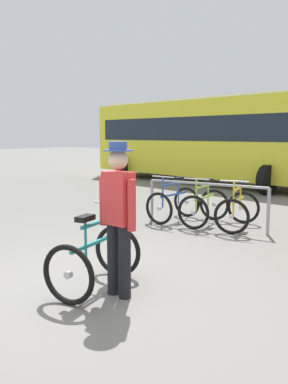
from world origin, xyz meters
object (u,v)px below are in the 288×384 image
Objects in this scene: racked_bike_lime at (204,206)px; bus_distant at (208,136)px; featured_bicycle at (101,246)px; person_with_featured_bike at (118,213)px; racked_bike_blue at (173,203)px; racked_bike_yellow at (238,210)px.

bus_distant is at bearing 115.07° from racked_bike_lime.
featured_bicycle is (0.46, -3.75, 0.12)m from racked_bike_lime.
bus_distant reaches higher than person_with_featured_bike.
featured_bicycle reaches higher than racked_bike_lime.
person_with_featured_bike is at bearing -69.45° from bus_distant.
bus_distant is (-2.44, 6.74, 1.37)m from racked_bike_blue.
racked_bike_yellow is 7.85m from bus_distant.
racked_bike_yellow is at bearing 1.67° from racked_bike_lime.
racked_bike_yellow is 0.69× the size of person_with_featured_bike.
racked_bike_lime is 0.64× the size of person_with_featured_bike.
racked_bike_blue is 7.30m from bus_distant.
person_with_featured_bike is (0.83, -3.88, 0.58)m from racked_bike_lime.
featured_bicycle is 0.12× the size of bus_distant.
bus_distant is at bearing 109.93° from racked_bike_blue.
person_with_featured_bike is at bearing -68.38° from racked_bike_blue.
racked_bike_lime is at bearing 96.99° from featured_bicycle.
racked_bike_lime is at bearing -178.33° from racked_bike_yellow.
person_with_featured_bike is (0.37, -0.13, 0.46)m from featured_bicycle.
bus_distant is (-3.84, 6.70, 1.37)m from racked_bike_yellow.
racked_bike_lime is at bearing -64.93° from bus_distant.
person_with_featured_bike is at bearing -19.42° from featured_bicycle.
person_with_featured_bike reaches higher than racked_bike_blue.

